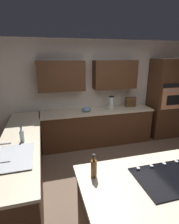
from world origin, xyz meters
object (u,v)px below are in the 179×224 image
Objects in this scene: cooktop at (170,178)px; dish_soap_bottle at (22,135)px; blender at (111,104)px; sink_unit at (15,157)px; spice_rack at (131,102)px; oil_bottle at (94,168)px; mixing_bowl at (86,109)px; wall_oven at (165,99)px.

dish_soap_bottle reaches higher than cooktop.
blender reaches higher than dish_soap_bottle.
sink_unit is 3.28m from spice_rack.
dish_soap_bottle is 0.92× the size of oil_bottle.
oil_bottle is at bearing 55.09° from spice_rack.
mixing_bowl is 0.72× the size of oil_bottle.
mixing_bowl is at bearing -83.63° from cooktop.
cooktop is 2.68m from mixing_bowl.
blender reaches higher than sink_unit.
wall_oven is at bearing -153.95° from sink_unit.
dish_soap_bottle is (2.02, 1.28, -0.05)m from blender.
spice_rack reaches higher than cooktop.
mixing_bowl is (-1.43, -1.76, 0.04)m from sink_unit.
mixing_bowl is 2.47m from oil_bottle.
spice_rack is at bearing -144.91° from sink_unit.
sink_unit is 2.73m from blender.
sink_unit is 3.39× the size of mixing_bowl.
mixing_bowl is at bearing -0.00° from blender.
wall_oven is 7.72× the size of spice_rack.
wall_oven is 3.85m from dish_soap_bottle.
wall_oven is at bearing -159.99° from dish_soap_bottle.
wall_oven is 1.00m from spice_rack.
blender is 2.39m from dish_soap_bottle.
spice_rack is at bearing -151.85° from dish_soap_bottle.
cooktop is at bearing 152.51° from sink_unit.
wall_oven reaches higher than mixing_bowl.
mixing_bowl is 0.75× the size of spice_rack.
dish_soap_bottle is at bearing -96.95° from sink_unit.
wall_oven reaches higher than blender.
cooktop is at bearing 54.07° from wall_oven.
mixing_bowl is 1.26m from spice_rack.
dish_soap_bottle is (1.67, -1.38, 0.10)m from cooktop.
wall_oven reaches higher than oil_bottle.
dish_soap_bottle is at bearing 32.39° from blender.
sink_unit is 2.45× the size of oil_bottle.
wall_oven is 7.49× the size of oil_bottle.
sink_unit is 1.12m from oil_bottle.
spice_rack is (-0.60, -0.12, -0.02)m from blender.
wall_oven is 10.34× the size of mixing_bowl.
oil_bottle is at bearing 127.02° from dish_soap_bottle.
cooktop is 2.90× the size of dish_soap_bottle.
blender is at bearing 180.00° from mixing_bowl.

